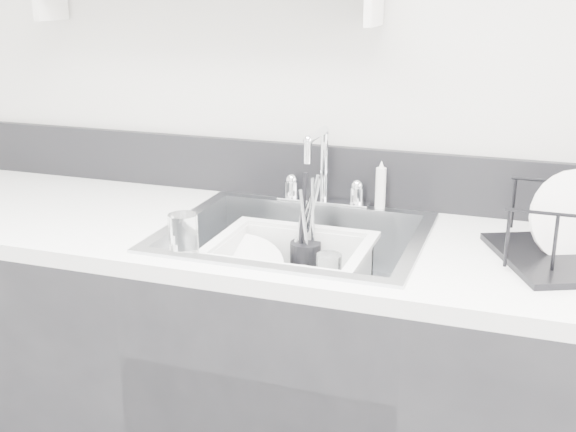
% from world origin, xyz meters
% --- Properties ---
extents(counter_run, '(3.20, 0.62, 0.92)m').
position_xyz_m(counter_run, '(0.00, 1.19, 0.46)').
color(counter_run, black).
rests_on(counter_run, ground).
extents(backsplash, '(3.20, 0.02, 0.16)m').
position_xyz_m(backsplash, '(0.00, 1.49, 1.00)').
color(backsplash, black).
rests_on(backsplash, counter_run).
extents(sink, '(0.64, 0.52, 0.20)m').
position_xyz_m(sink, '(0.00, 1.19, 0.83)').
color(sink, silver).
rests_on(sink, counter_run).
extents(faucet, '(0.26, 0.18, 0.23)m').
position_xyz_m(faucet, '(0.00, 1.44, 0.98)').
color(faucet, silver).
rests_on(faucet, counter_run).
extents(side_sprayer, '(0.03, 0.03, 0.14)m').
position_xyz_m(side_sprayer, '(0.16, 1.44, 0.99)').
color(side_sprayer, white).
rests_on(side_sprayer, counter_run).
extents(wash_tub, '(0.39, 0.32, 0.15)m').
position_xyz_m(wash_tub, '(-0.00, 1.16, 0.83)').
color(wash_tub, white).
rests_on(wash_tub, sink).
extents(plate_stack, '(0.27, 0.26, 0.11)m').
position_xyz_m(plate_stack, '(-0.13, 1.17, 0.80)').
color(plate_stack, white).
rests_on(plate_stack, wash_tub).
extents(utensil_cup, '(0.08, 0.08, 0.27)m').
position_xyz_m(utensil_cup, '(0.00, 1.27, 0.83)').
color(utensil_cup, black).
rests_on(utensil_cup, wash_tub).
extents(ladle, '(0.24, 0.24, 0.07)m').
position_xyz_m(ladle, '(-0.08, 1.20, 0.80)').
color(ladle, silver).
rests_on(ladle, wash_tub).
extents(tumbler_in_tub, '(0.08, 0.08, 0.09)m').
position_xyz_m(tumbler_in_tub, '(0.08, 1.23, 0.81)').
color(tumbler_in_tub, white).
rests_on(tumbler_in_tub, wash_tub).
extents(tumbler_counter, '(0.09, 0.09, 0.09)m').
position_xyz_m(tumbler_counter, '(-0.19, 0.97, 0.97)').
color(tumbler_counter, white).
rests_on(tumbler_counter, counter_run).
extents(bowl_small, '(0.15, 0.15, 0.04)m').
position_xyz_m(bowl_small, '(0.07, 1.13, 0.79)').
color(bowl_small, white).
rests_on(bowl_small, wash_tub).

